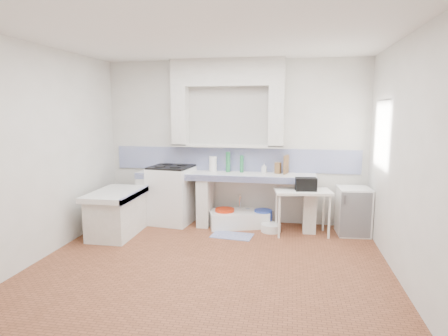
% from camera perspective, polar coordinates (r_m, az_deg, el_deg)
% --- Properties ---
extents(floor, '(4.50, 4.50, 0.00)m').
position_cam_1_polar(floor, '(5.01, -2.07, -14.30)').
color(floor, brown).
rests_on(floor, ground).
extents(ceiling, '(4.50, 4.50, 0.00)m').
position_cam_1_polar(ceiling, '(4.68, -2.27, 19.05)').
color(ceiling, silver).
rests_on(ceiling, ground).
extents(wall_back, '(4.50, 0.00, 4.50)m').
position_cam_1_polar(wall_back, '(6.60, 1.52, 3.89)').
color(wall_back, silver).
rests_on(wall_back, ground).
extents(wall_front, '(4.50, 0.00, 4.50)m').
position_cam_1_polar(wall_front, '(2.75, -11.05, -3.27)').
color(wall_front, silver).
rests_on(wall_front, ground).
extents(wall_left, '(0.00, 4.50, 4.50)m').
position_cam_1_polar(wall_left, '(5.57, -25.43, 2.12)').
color(wall_left, silver).
rests_on(wall_left, ground).
extents(wall_right, '(0.00, 4.50, 4.50)m').
position_cam_1_polar(wall_right, '(4.71, 25.65, 1.03)').
color(wall_right, silver).
rests_on(wall_right, ground).
extents(alcove_mass, '(1.90, 0.25, 0.45)m').
position_cam_1_polar(alcove_mass, '(6.50, 0.50, 14.19)').
color(alcove_mass, silver).
rests_on(alcove_mass, ground).
extents(window_frame, '(0.35, 0.86, 1.06)m').
position_cam_1_polar(window_frame, '(5.90, 24.34, 4.47)').
color(window_frame, '#321E10').
rests_on(window_frame, ground).
extents(lace_valance, '(0.01, 0.84, 0.24)m').
position_cam_1_polar(lace_valance, '(5.85, 23.19, 8.24)').
color(lace_valance, white).
rests_on(lace_valance, ground).
extents(counter_slab, '(3.00, 0.60, 0.08)m').
position_cam_1_polar(counter_slab, '(6.39, 0.22, -1.15)').
color(counter_slab, white).
rests_on(counter_slab, ground).
extents(counter_lip, '(3.00, 0.04, 0.10)m').
position_cam_1_polar(counter_lip, '(6.12, -0.23, -1.60)').
color(counter_lip, navy).
rests_on(counter_lip, ground).
extents(counter_pier_left, '(0.20, 0.55, 0.82)m').
position_cam_1_polar(counter_pier_left, '(6.86, -11.42, -4.48)').
color(counter_pier_left, silver).
rests_on(counter_pier_left, ground).
extents(counter_pier_mid, '(0.20, 0.55, 0.82)m').
position_cam_1_polar(counter_pier_mid, '(6.55, -2.81, -4.94)').
color(counter_pier_mid, silver).
rests_on(counter_pier_mid, ground).
extents(counter_pier_right, '(0.20, 0.55, 0.82)m').
position_cam_1_polar(counter_pier_right, '(6.40, 12.71, -5.48)').
color(counter_pier_right, silver).
rests_on(counter_pier_right, ground).
extents(peninsula_top, '(0.70, 1.10, 0.08)m').
position_cam_1_polar(peninsula_top, '(6.17, -15.94, -3.76)').
color(peninsula_top, white).
rests_on(peninsula_top, ground).
extents(peninsula_base, '(0.60, 1.00, 0.62)m').
position_cam_1_polar(peninsula_base, '(6.25, -15.80, -6.89)').
color(peninsula_base, silver).
rests_on(peninsula_base, ground).
extents(peninsula_lip, '(0.04, 1.10, 0.10)m').
position_cam_1_polar(peninsula_lip, '(6.04, -13.12, -3.92)').
color(peninsula_lip, navy).
rests_on(peninsula_lip, ground).
extents(backsplash, '(4.27, 0.03, 0.40)m').
position_cam_1_polar(backsplash, '(6.62, 1.49, 1.29)').
color(backsplash, navy).
rests_on(backsplash, ground).
extents(stove, '(0.77, 0.75, 0.97)m').
position_cam_1_polar(stove, '(6.67, -7.86, -4.09)').
color(stove, white).
rests_on(stove, ground).
extents(sink, '(1.08, 0.80, 0.23)m').
position_cam_1_polar(sink, '(6.50, 2.16, -7.72)').
color(sink, white).
rests_on(sink, ground).
extents(side_table, '(0.92, 0.60, 0.04)m').
position_cam_1_polar(side_table, '(6.14, 11.67, -6.56)').
color(side_table, white).
rests_on(side_table, ground).
extents(fridge, '(0.52, 0.52, 0.75)m').
position_cam_1_polar(fridge, '(6.37, 18.88, -6.15)').
color(fridge, white).
rests_on(fridge, ground).
extents(bucket_red, '(0.39, 0.39, 0.31)m').
position_cam_1_polar(bucket_red, '(6.47, 0.11, -7.47)').
color(bucket_red, red).
rests_on(bucket_red, ground).
extents(bucket_orange, '(0.26, 0.26, 0.24)m').
position_cam_1_polar(bucket_orange, '(6.47, 3.10, -7.81)').
color(bucket_orange, '#BF6902').
rests_on(bucket_orange, ground).
extents(bucket_blue, '(0.32, 0.32, 0.29)m').
position_cam_1_polar(bucket_blue, '(6.49, 5.90, -7.55)').
color(bucket_blue, '#2643B5').
rests_on(bucket_blue, ground).
extents(basin_white, '(0.41, 0.41, 0.13)m').
position_cam_1_polar(basin_white, '(6.28, 7.06, -8.91)').
color(basin_white, white).
rests_on(basin_white, ground).
extents(water_bottle_a, '(0.09, 0.09, 0.27)m').
position_cam_1_polar(water_bottle_a, '(6.69, 1.11, -7.10)').
color(water_bottle_a, silver).
rests_on(water_bottle_a, ground).
extents(water_bottle_b, '(0.09, 0.09, 0.27)m').
position_cam_1_polar(water_bottle_b, '(6.65, 3.57, -7.21)').
color(water_bottle_b, silver).
rests_on(water_bottle_b, ground).
extents(black_bag, '(0.34, 0.22, 0.20)m').
position_cam_1_polar(black_bag, '(6.01, 12.21, -2.41)').
color(black_bag, black).
rests_on(black_bag, side_table).
extents(green_bottle_a, '(0.09, 0.09, 0.35)m').
position_cam_1_polar(green_bottle_a, '(6.50, 0.60, 0.92)').
color(green_bottle_a, '#237140').
rests_on(green_bottle_a, counter_slab).
extents(green_bottle_b, '(0.07, 0.07, 0.29)m').
position_cam_1_polar(green_bottle_b, '(6.47, 2.68, 0.63)').
color(green_bottle_b, '#237140').
rests_on(green_bottle_b, counter_slab).
extents(knife_block, '(0.11, 0.10, 0.19)m').
position_cam_1_polar(knife_block, '(6.42, 8.11, -0.00)').
color(knife_block, olive).
rests_on(knife_block, counter_slab).
extents(cutting_board, '(0.09, 0.22, 0.31)m').
position_cam_1_polar(cutting_board, '(6.42, 9.34, 0.54)').
color(cutting_board, olive).
rests_on(cutting_board, counter_slab).
extents(paper_towel, '(0.16, 0.16, 0.26)m').
position_cam_1_polar(paper_towel, '(6.56, -1.66, 0.61)').
color(paper_towel, white).
rests_on(paper_towel, counter_slab).
extents(soap_bottle, '(0.09, 0.09, 0.17)m').
position_cam_1_polar(soap_bottle, '(6.44, 6.06, 0.02)').
color(soap_bottle, white).
rests_on(soap_bottle, counter_slab).
extents(rug, '(0.67, 0.43, 0.01)m').
position_cam_1_polar(rug, '(6.04, 1.21, -10.13)').
color(rug, '#344196').
rests_on(rug, ground).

